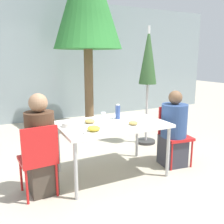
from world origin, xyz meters
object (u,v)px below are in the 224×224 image
Objects in this scene: bottle at (118,112)px; chair_left at (39,155)px; chair_right at (173,131)px; drinking_cup at (103,115)px; person_left at (41,147)px; person_right at (174,131)px; salad_bowl at (69,124)px; closed_umbrella at (148,62)px.

chair_left is at bearing -164.88° from bottle.
drinking_cup is (-1.02, 0.33, 0.28)m from chair_right.
bottle reaches higher than chair_left.
chair_left is 0.11m from person_left.
person_right reaches higher than bottle.
chair_right is 4.62× the size of salad_bowl.
drinking_cup reaches higher than salad_bowl.
chair_right is 9.49× the size of drinking_cup.
person_right is 0.53× the size of closed_umbrella.
person_left is 1.39× the size of chair_right.
chair_right is 4.12× the size of bottle.
salad_bowl is at bearing -173.57° from bottle.
chair_left is 4.12× the size of bottle.
closed_umbrella is at bearing 20.56° from person_left.
drinking_cup is at bearing 19.38° from chair_left.
bottle reaches higher than drinking_cup.
salad_bowl is (-1.53, 0.21, 0.24)m from person_right.
person_right is at bearing 58.02° from chair_right.
bottle is at bearing -13.47° from person_right.
salad_bowl is at bearing -161.19° from drinking_cup.
chair_right is at bearing -98.80° from closed_umbrella.
person_left is 1.98m from chair_right.
chair_right is at bearing -5.05° from salad_bowl.
chair_left is at bearing -151.66° from salad_bowl.
closed_umbrella reaches higher than drinking_cup.
salad_bowl is at bearing -155.02° from closed_umbrella.
person_left is at bearing -168.26° from bottle.
chair_left is at bearing 10.03° from chair_right.
person_left is 1.19m from bottle.
person_left is at bearing -158.76° from salad_bowl.
closed_umbrella is at bearing -94.09° from person_right.
chair_right is at bearing -1.05° from chair_left.
chair_right is 0.10m from person_right.
salad_bowl is at bearing 17.50° from person_left.
chair_right is (2.03, 0.10, 0.00)m from chair_left.
chair_left is 0.77× the size of person_right.
chair_left is 1.13m from drinking_cup.
bottle is at bearing -143.79° from closed_umbrella.
drinking_cup is at bearing -10.82° from chair_right.
person_right is 1.08m from drinking_cup.
bottle is 1.12× the size of salad_bowl.
closed_umbrella is 1.51m from drinking_cup.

